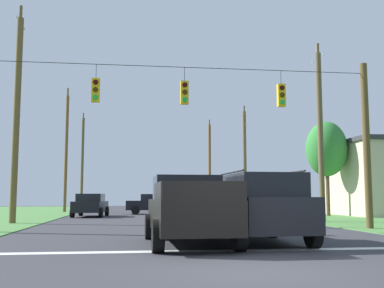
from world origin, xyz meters
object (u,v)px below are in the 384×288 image
pickup_truck (188,210)px  utility_pole_far_left (17,116)px  utility_pole_distant_left (82,161)px  overhead_signal_span (188,134)px  utility_pole_distant_right (66,149)px  suv_black (259,206)px  utility_pole_far_right (245,159)px  distant_car_crossing_white (196,205)px  utility_pole_near_left (210,164)px  utility_pole_mid_right (320,133)px  distant_car_oncoming (91,205)px  tree_roadside_right (326,149)px  distant_car_far_parked (155,204)px

pickup_truck → utility_pole_far_left: bearing=124.0°
utility_pole_far_left → utility_pole_distant_left: utility_pole_distant_left is taller
overhead_signal_span → utility_pole_distant_right: (-7.91, 22.86, 1.56)m
suv_black → utility_pole_far_right: 27.77m
overhead_signal_span → distant_car_crossing_white: (2.16, 13.41, -3.06)m
pickup_truck → utility_pole_distant_right: utility_pole_distant_right is taller
overhead_signal_span → utility_pole_near_left: utility_pole_near_left is taller
distant_car_crossing_white → utility_pole_mid_right: size_ratio=0.45×
distant_car_oncoming → utility_pole_distant_left: (-3.13, 24.29, 4.65)m
suv_black → distant_car_oncoming: suv_black is taller
distant_car_crossing_white → utility_pole_mid_right: 10.69m
utility_pole_far_right → suv_black: bearing=-102.9°
utility_pole_mid_right → tree_roadside_right: size_ratio=1.48×
pickup_truck → tree_roadside_right: size_ratio=0.83×
pickup_truck → utility_pole_near_left: bearing=79.8°
utility_pole_distant_left → suv_black: bearing=-77.5°
utility_pole_near_left → utility_pole_far_left: size_ratio=0.99×
distant_car_crossing_white → utility_pole_far_left: bearing=-143.4°
distant_car_far_parked → utility_pole_near_left: size_ratio=0.39×
suv_black → distant_car_far_parked: (-1.96, 22.61, -0.27)m
utility_pole_distant_right → tree_roadside_right: size_ratio=1.66×
distant_car_far_parked → utility_pole_mid_right: (8.23, -12.33, 3.90)m
distant_car_oncoming → utility_pole_far_left: 9.50m
suv_black → utility_pole_distant_left: bearing=102.5°
distant_car_oncoming → tree_roadside_right: (16.03, -1.28, 3.80)m
utility_pole_mid_right → tree_roadside_right: (3.35, 7.03, -0.11)m
utility_pole_far_left → overhead_signal_span: bearing=-35.7°
pickup_truck → overhead_signal_span: bearing=83.2°
utility_pole_far_right → tree_roadside_right: size_ratio=1.44×
pickup_truck → utility_pole_near_left: 45.79m
distant_car_oncoming → suv_black: bearing=-71.0°
distant_car_oncoming → utility_pole_distant_left: 24.93m
utility_pole_distant_left → utility_pole_near_left: bearing=6.8°
overhead_signal_span → distant_car_oncoming: (-4.94, 13.48, -3.06)m
overhead_signal_span → utility_pole_near_left: size_ratio=1.40×
distant_car_crossing_white → utility_pole_distant_right: utility_pole_distant_right is taller
tree_roadside_right → utility_pole_distant_right: bearing=150.7°
utility_pole_mid_right → utility_pole_near_left: size_ratio=0.87×
pickup_truck → utility_pole_distant_left: bearing=99.8°
utility_pole_far_left → suv_black: bearing=-48.8°
distant_car_crossing_white → distant_car_oncoming: bearing=179.4°
utility_pole_near_left → utility_pole_mid_right: bearing=-89.5°
utility_pole_far_left → tree_roadside_right: size_ratio=1.72×
utility_pole_mid_right → utility_pole_distant_right: utility_pole_distant_right is taller
utility_pole_distant_left → distant_car_oncoming: bearing=-82.7°
utility_pole_far_left → distant_car_far_parked: bearing=57.0°
utility_pole_far_left → tree_roadside_right: utility_pole_far_left is taller
overhead_signal_span → utility_pole_distant_left: (-8.07, 37.77, 1.59)m
utility_pole_near_left → tree_roadside_right: bearing=-82.5°
utility_pole_distant_right → suv_black: bearing=-71.5°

